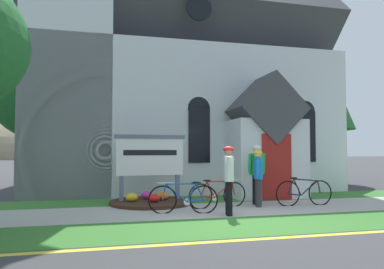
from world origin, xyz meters
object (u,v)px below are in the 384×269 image
roadside_conifer (306,72)px  yard_deciduous_tree (53,100)px  bicycle_green (183,199)px  cyclist_in_orange_jersey (229,175)px  bicycle_blue (304,192)px  cyclist_in_white_jersey (257,169)px  cyclist_in_blue_jersey (258,174)px  bicycle_silver (218,194)px  church_sign (150,158)px

roadside_conifer → yard_deciduous_tree: (-11.25, -0.79, -1.84)m
bicycle_green → roadside_conifer: size_ratio=0.21×
bicycle_green → cyclist_in_orange_jersey: 1.29m
bicycle_blue → cyclist_in_white_jersey: cyclist_in_white_jersey is taller
cyclist_in_blue_jersey → bicycle_green: bearing=-166.3°
bicycle_silver → bicycle_green: bicycle_green is taller
bicycle_blue → cyclist_in_blue_jersey: 1.46m
cyclist_in_blue_jersey → yard_deciduous_tree: 8.41m
bicycle_blue → bicycle_green: bearing=-172.9°
church_sign → cyclist_in_blue_jersey: (2.85, -1.43, -0.45)m
cyclist_in_white_jersey → roadside_conifer: 8.54m
cyclist_in_orange_jersey → cyclist_in_white_jersey: (1.41, 1.54, 0.04)m
church_sign → cyclist_in_orange_jersey: size_ratio=1.28×
bicycle_blue → yard_deciduous_tree: bearing=145.0°
cyclist_in_orange_jersey → cyclist_in_blue_jersey: size_ratio=1.07×
church_sign → cyclist_in_blue_jersey: size_ratio=1.36×
church_sign → yard_deciduous_tree: size_ratio=0.42×
church_sign → cyclist_in_orange_jersey: bearing=-57.4°
church_sign → cyclist_in_white_jersey: 3.19m
cyclist_in_blue_jersey → yard_deciduous_tree: bearing=140.0°
bicycle_silver → cyclist_in_orange_jersey: (-0.09, -1.19, 0.62)m
cyclist_in_blue_jersey → cyclist_in_white_jersey: size_ratio=0.91×
church_sign → bicycle_blue: 4.59m
bicycle_blue → cyclist_in_white_jersey: bearing=154.5°
church_sign → bicycle_green: size_ratio=1.25×
bicycle_silver → cyclist_in_white_jersey: cyclist_in_white_jersey is taller
church_sign → yard_deciduous_tree: yard_deciduous_tree is taller
cyclist_in_white_jersey → yard_deciduous_tree: bearing=143.4°
church_sign → cyclist_in_white_jersey: bearing=-17.7°
cyclist_in_orange_jersey → roadside_conifer: roadside_conifer is taller
church_sign → bicycle_silver: bearing=-37.9°
bicycle_green → cyclist_in_blue_jersey: (2.26, 0.55, 0.54)m
roadside_conifer → bicycle_silver: bearing=-137.2°
bicycle_blue → cyclist_in_orange_jersey: (-2.60, -0.97, 0.61)m
cyclist_in_orange_jersey → cyclist_in_blue_jersey: cyclist_in_orange_jersey is taller
bicycle_blue → bicycle_green: (-3.61, -0.45, -0.01)m
bicycle_silver → yard_deciduous_tree: 7.74m
yard_deciduous_tree → cyclist_in_white_jersey: bearing=-36.6°
bicycle_silver → bicycle_blue: bicycle_blue is taller
bicycle_blue → cyclist_in_white_jersey: size_ratio=1.01×
bicycle_blue → cyclist_in_blue_jersey: cyclist_in_blue_jersey is taller
roadside_conifer → cyclist_in_blue_jersey: bearing=-130.8°
cyclist_in_white_jersey → cyclist_in_blue_jersey: bearing=-109.8°
church_sign → bicycle_green: bearing=-73.3°
bicycle_blue → bicycle_silver: bearing=175.2°
cyclist_in_white_jersey → church_sign: bearing=162.3°
bicycle_silver → bicycle_blue: bearing=-4.8°
bicycle_green → cyclist_in_blue_jersey: size_ratio=1.09×
bicycle_silver → cyclist_in_orange_jersey: 1.34m
bicycle_green → church_sign: bearing=106.7°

